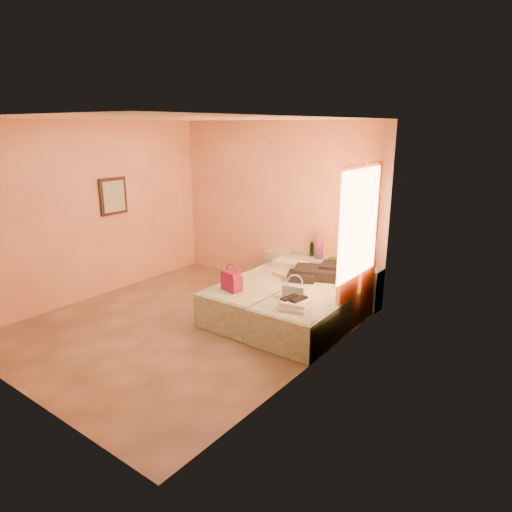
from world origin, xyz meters
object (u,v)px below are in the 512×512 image
at_px(bed_left, 263,296).
at_px(green_book, 335,259).
at_px(water_bottle, 311,249).
at_px(blue_handbag, 295,292).
at_px(towel_stack, 296,305).
at_px(bed_right, 315,310).
at_px(magenta_handbag, 232,281).
at_px(flower_vase, 368,259).
at_px(headboard_ledge, 320,278).

relative_size(bed_left, green_book, 10.21).
bearing_deg(water_bottle, blue_handbag, -67.44).
bearing_deg(towel_stack, bed_right, 97.09).
distance_m(green_book, magenta_handbag, 1.86).
xyz_separation_m(bed_left, green_book, (0.60, 1.12, 0.42)).
bearing_deg(flower_vase, magenta_handbag, -126.01).
bearing_deg(flower_vase, headboard_ledge, -175.24).
bearing_deg(bed_right, magenta_handbag, -150.29).
height_order(flower_vase, magenta_handbag, flower_vase).
bearing_deg(green_book, magenta_handbag, -112.91).
bearing_deg(bed_left, towel_stack, -35.00).
distance_m(bed_left, towel_stack, 1.22).
bearing_deg(headboard_ledge, bed_left, -109.65).
relative_size(bed_left, towel_stack, 5.71).
distance_m(bed_right, magenta_handbag, 1.23).
xyz_separation_m(bed_right, green_book, (-0.30, 1.12, 0.42)).
height_order(headboard_ledge, magenta_handbag, magenta_handbag).
height_order(bed_left, green_book, green_book).
distance_m(bed_right, towel_stack, 0.72).
distance_m(bed_left, magenta_handbag, 0.72).
relative_size(water_bottle, magenta_handbag, 0.77).
relative_size(green_book, towel_stack, 0.56).
distance_m(bed_left, blue_handbag, 0.93).
height_order(bed_right, flower_vase, flower_vase).
height_order(water_bottle, flower_vase, flower_vase).
xyz_separation_m(bed_left, water_bottle, (0.17, 1.12, 0.51)).
xyz_separation_m(bed_left, flower_vase, (1.15, 1.11, 0.53)).
height_order(flower_vase, towel_stack, flower_vase).
bearing_deg(bed_left, flower_vase, 42.68).
distance_m(headboard_ledge, towel_stack, 1.82).
height_order(headboard_ledge, blue_handbag, blue_handbag).
bearing_deg(bed_left, water_bottle, 80.17).
bearing_deg(water_bottle, magenta_handbag, -98.71).
xyz_separation_m(flower_vase, towel_stack, (-0.17, -1.77, -0.23)).
bearing_deg(bed_right, water_bottle, 121.82).
height_order(magenta_handbag, towel_stack, magenta_handbag).
relative_size(bed_right, flower_vase, 7.91).
bearing_deg(green_book, bed_left, -119.08).
bearing_deg(headboard_ledge, blue_handbag, -73.92).
bearing_deg(magenta_handbag, bed_left, 92.26).
distance_m(bed_left, water_bottle, 1.24).
bearing_deg(green_book, flower_vase, -1.03).
xyz_separation_m(bed_left, blue_handbag, (0.78, -0.37, 0.35)).
bearing_deg(towel_stack, blue_handbag, 124.77).
distance_m(headboard_ledge, bed_right, 1.18).
relative_size(headboard_ledge, towel_stack, 5.86).
xyz_separation_m(headboard_ledge, flower_vase, (0.77, 0.06, 0.45)).
relative_size(bed_right, green_book, 10.21).
distance_m(headboard_ledge, blue_handbag, 1.50).
bearing_deg(water_bottle, bed_right, -56.75).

